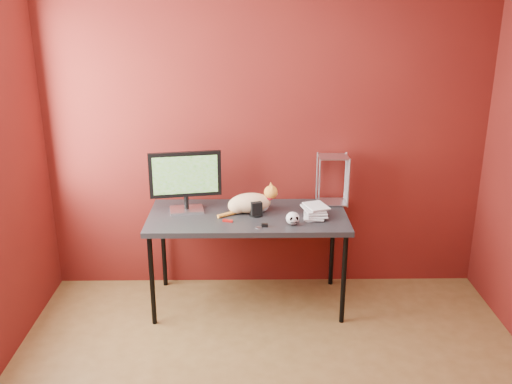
{
  "coord_description": "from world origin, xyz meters",
  "views": [
    {
      "loc": [
        -0.14,
        -2.65,
        2.32
      ],
      "look_at": [
        -0.09,
        1.15,
        1.01
      ],
      "focal_mm": 40.0,
      "sensor_mm": 36.0,
      "label": 1
    }
  ],
  "objects_px": {
    "book_stack": "(307,153)",
    "desk": "(248,221)",
    "cat": "(250,203)",
    "skull_mug": "(293,218)",
    "monitor": "(185,179)",
    "speaker": "(256,209)"
  },
  "relations": [
    {
      "from": "cat",
      "to": "skull_mug",
      "type": "height_order",
      "value": "cat"
    },
    {
      "from": "desk",
      "to": "skull_mug",
      "type": "distance_m",
      "value": 0.39
    },
    {
      "from": "monitor",
      "to": "book_stack",
      "type": "xyz_separation_m",
      "value": [
        0.9,
        -0.13,
        0.23
      ]
    },
    {
      "from": "speaker",
      "to": "book_stack",
      "type": "height_order",
      "value": "book_stack"
    },
    {
      "from": "book_stack",
      "to": "monitor",
      "type": "bearing_deg",
      "value": 171.75
    },
    {
      "from": "book_stack",
      "to": "desk",
      "type": "bearing_deg",
      "value": 173.89
    },
    {
      "from": "speaker",
      "to": "book_stack",
      "type": "xyz_separation_m",
      "value": [
        0.37,
        -0.03,
        0.44
      ]
    },
    {
      "from": "desk",
      "to": "skull_mug",
      "type": "bearing_deg",
      "value": -31.86
    },
    {
      "from": "desk",
      "to": "book_stack",
      "type": "distance_m",
      "value": 0.7
    },
    {
      "from": "desk",
      "to": "cat",
      "type": "bearing_deg",
      "value": 68.9
    },
    {
      "from": "cat",
      "to": "speaker",
      "type": "distance_m",
      "value": 0.09
    },
    {
      "from": "book_stack",
      "to": "cat",
      "type": "bearing_deg",
      "value": 166.31
    },
    {
      "from": "cat",
      "to": "speaker",
      "type": "relative_size",
      "value": 4.11
    },
    {
      "from": "desk",
      "to": "cat",
      "type": "distance_m",
      "value": 0.14
    },
    {
      "from": "skull_mug",
      "to": "speaker",
      "type": "relative_size",
      "value": 0.9
    },
    {
      "from": "book_stack",
      "to": "skull_mug",
      "type": "bearing_deg",
      "value": -124.59
    },
    {
      "from": "monitor",
      "to": "cat",
      "type": "height_order",
      "value": "monitor"
    },
    {
      "from": "desk",
      "to": "speaker",
      "type": "height_order",
      "value": "speaker"
    },
    {
      "from": "monitor",
      "to": "desk",
      "type": "bearing_deg",
      "value": -19.93
    },
    {
      "from": "cat",
      "to": "book_stack",
      "type": "distance_m",
      "value": 0.59
    },
    {
      "from": "monitor",
      "to": "speaker",
      "type": "bearing_deg",
      "value": -20.89
    },
    {
      "from": "cat",
      "to": "book_stack",
      "type": "height_order",
      "value": "book_stack"
    }
  ]
}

